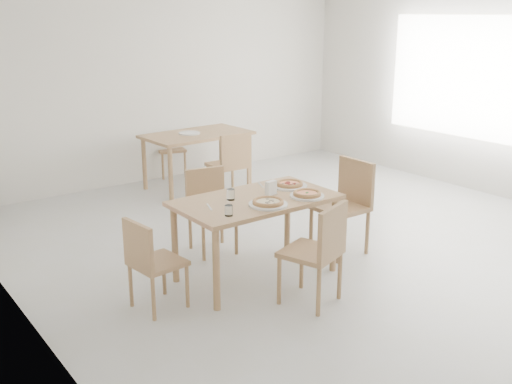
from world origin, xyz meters
TOP-DOWN VIEW (x-y plane):
  - room at (2.98, 0.30)m, footprint 7.28×7.00m
  - main_table at (-1.06, -0.08)m, footprint 1.44×0.82m
  - chair_south at (-0.98, -0.83)m, footprint 0.55×0.55m
  - chair_north at (-1.05, 0.73)m, footprint 0.47×0.47m
  - chair_west at (-2.13, -0.10)m, footprint 0.43×0.43m
  - chair_east at (0.04, -0.12)m, footprint 0.46×0.46m
  - plate_margherita at (-0.67, -0.32)m, footprint 0.31×0.31m
  - plate_mushroom at (-1.10, -0.31)m, footprint 0.33×0.33m
  - plate_pepperoni at (-0.60, 0.02)m, footprint 0.34×0.34m
  - pizza_margherita at (-0.67, -0.32)m, footprint 0.27×0.27m
  - pizza_mushroom at (-1.10, -0.31)m, footprint 0.33×0.33m
  - pizza_pepperoni at (-0.60, 0.02)m, footprint 0.26×0.26m
  - tumbler_a at (-1.52, -0.33)m, footprint 0.07×0.07m
  - tumbler_b at (-1.27, 0.02)m, footprint 0.07×0.07m
  - napkin_holder at (-0.91, -0.11)m, footprint 0.13×0.09m
  - fork_a at (-0.78, 0.22)m, footprint 0.08×0.18m
  - fork_b at (-1.54, -0.06)m, footprint 0.08×0.18m
  - second_table at (0.05, 2.78)m, footprint 1.47×0.89m
  - chair_back_s at (0.06, 1.97)m, footprint 0.46×0.46m
  - chair_back_n at (0.04, 3.58)m, footprint 0.47×0.47m
  - plate_empty at (-0.05, 2.81)m, footprint 0.29×0.29m

SIDE VIEW (x-z plane):
  - chair_west at x=-2.13m, z-range 0.06..0.84m
  - chair_back_n at x=0.04m, z-range 0.06..0.85m
  - chair_north at x=-1.05m, z-range 0.07..0.90m
  - chair_south at x=-0.98m, z-range 0.07..0.94m
  - chair_back_s at x=0.06m, z-range 0.07..0.96m
  - chair_east at x=0.04m, z-range 0.07..1.01m
  - second_table at x=0.05m, z-range 0.29..1.04m
  - main_table at x=-1.06m, z-range 0.29..1.04m
  - fork_a at x=-0.78m, z-range 0.75..0.76m
  - fork_b at x=-1.54m, z-range 0.75..0.76m
  - plate_margherita at x=-0.67m, z-range 0.75..0.77m
  - plate_mushroom at x=-1.10m, z-range 0.75..0.77m
  - plate_pepperoni at x=-0.60m, z-range 0.75..0.77m
  - plate_empty at x=-0.05m, z-range 0.75..0.77m
  - pizza_margherita at x=-0.67m, z-range 0.76..0.80m
  - pizza_mushroom at x=-1.10m, z-range 0.76..0.80m
  - pizza_pepperoni at x=-0.60m, z-range 0.77..0.80m
  - tumbler_a at x=-1.52m, z-range 0.75..0.84m
  - tumbler_b at x=-1.27m, z-range 0.75..0.85m
  - napkin_holder at x=-0.91m, z-range 0.75..0.89m
  - room at x=2.98m, z-range -2.00..5.00m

